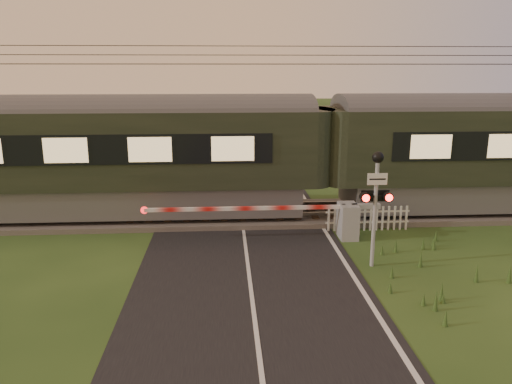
{
  "coord_description": "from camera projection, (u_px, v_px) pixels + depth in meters",
  "views": [
    {
      "loc": [
        -0.6,
        -11.27,
        5.36
      ],
      "look_at": [
        0.32,
        3.2,
        1.75
      ],
      "focal_mm": 35.0,
      "sensor_mm": 36.0,
      "label": 1
    }
  ],
  "objects": [
    {
      "name": "picket_fence",
      "position": [
        368.0,
        218.0,
        16.86
      ],
      "size": [
        2.87,
        0.07,
        0.84
      ],
      "color": "silver",
      "rests_on": "ground"
    },
    {
      "name": "crossing_signal",
      "position": [
        376.0,
        189.0,
        13.38
      ],
      "size": [
        0.82,
        0.35,
        3.23
      ],
      "color": "gray",
      "rests_on": "ground"
    },
    {
      "name": "road",
      "position": [
        252.0,
        297.0,
        12.02
      ],
      "size": [
        6.0,
        140.0,
        0.03
      ],
      "color": "black",
      "rests_on": "ground"
    },
    {
      "name": "boom_gate",
      "position": [
        336.0,
        219.0,
        16.05
      ],
      "size": [
        7.62,
        0.87,
        1.16
      ],
      "color": "gray",
      "rests_on": "ground"
    },
    {
      "name": "train",
      "position": [
        324.0,
        153.0,
        18.15
      ],
      "size": [
        44.59,
        3.07,
        4.16
      ],
      "color": "#5F5E63",
      "rests_on": "ground"
    },
    {
      "name": "ground",
      "position": [
        251.0,
        293.0,
        12.24
      ],
      "size": [
        160.0,
        160.0,
        0.0
      ],
      "primitive_type": "plane",
      "color": "#253F18",
      "rests_on": "ground"
    },
    {
      "name": "overhead_wires",
      "position": [
        241.0,
        57.0,
        17.16
      ],
      "size": [
        120.0,
        0.62,
        0.62
      ],
      "color": "black",
      "rests_on": "ground"
    },
    {
      "name": "track_bed",
      "position": [
        242.0,
        215.0,
        18.52
      ],
      "size": [
        140.0,
        3.4,
        0.39
      ],
      "color": "#47423D",
      "rests_on": "ground"
    }
  ]
}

